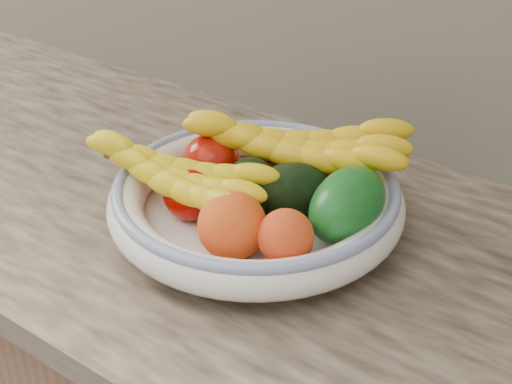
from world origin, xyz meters
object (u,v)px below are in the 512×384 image
object	(u,v)px
green_mango	(347,204)
banana_bunch_front	(175,179)
banana_bunch_back	(294,152)
fruit_bowl	(256,199)

from	to	relation	value
green_mango	banana_bunch_front	world-z (taller)	green_mango
green_mango	banana_bunch_front	distance (m)	0.22
banana_bunch_back	banana_bunch_front	distance (m)	0.17
fruit_bowl	green_mango	xyz separation A→B (m)	(0.12, 0.02, 0.03)
fruit_bowl	banana_bunch_front	world-z (taller)	banana_bunch_front
green_mango	banana_bunch_front	xyz separation A→B (m)	(-0.21, -0.09, 0.01)
fruit_bowl	banana_bunch_back	distance (m)	0.09
green_mango	banana_bunch_back	distance (m)	0.13
fruit_bowl	banana_bunch_back	world-z (taller)	banana_bunch_back
green_mango	banana_bunch_front	size ratio (longest dim) A/B	0.47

